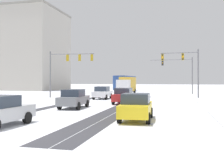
{
  "coord_description": "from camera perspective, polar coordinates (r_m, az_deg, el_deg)",
  "views": [
    {
      "loc": [
        7.12,
        -9.77,
        2.4
      ],
      "look_at": [
        0.0,
        19.53,
        2.8
      ],
      "focal_mm": 41.78,
      "sensor_mm": 36.0,
      "label": 1
    }
  ],
  "objects": [
    {
      "name": "ground_plane",
      "position": [
        12.32,
        -22.48,
        -11.94
      ],
      "size": [
        300.0,
        300.0,
        0.0
      ],
      "primitive_type": "plane",
      "color": "silver"
    },
    {
      "name": "wheel_track_left_lane",
      "position": [
        24.16,
        4.39,
        -6.45
      ],
      "size": [
        0.88,
        30.7,
        0.01
      ],
      "primitive_type": "cube",
      "color": "#38383D",
      "rests_on": "ground"
    },
    {
      "name": "wheel_track_right_lane",
      "position": [
        24.35,
        1.91,
        -6.41
      ],
      "size": [
        1.15,
        30.7,
        0.01
      ],
      "primitive_type": "cube",
      "color": "#38383D",
      "rests_on": "ground"
    },
    {
      "name": "wheel_track_center",
      "position": [
        26.23,
        -11.09,
        -5.99
      ],
      "size": [
        1.03,
        30.7,
        0.01
      ],
      "primitive_type": "cube",
      "color": "#38383D",
      "rests_on": "ground"
    },
    {
      "name": "traffic_signal_far_right",
      "position": [
        47.72,
        14.63,
        1.8
      ],
      "size": [
        7.42,
        0.38,
        6.5
      ],
      "color": "slate",
      "rests_on": "ground"
    },
    {
      "name": "traffic_signal_near_left",
      "position": [
        36.98,
        -9.67,
        2.98
      ],
      "size": [
        6.44,
        0.79,
        6.5
      ],
      "color": "slate",
      "rests_on": "ground"
    },
    {
      "name": "traffic_signal_near_right",
      "position": [
        35.85,
        15.67,
        2.78
      ],
      "size": [
        4.93,
        0.55,
        6.5
      ],
      "color": "slate",
      "rests_on": "ground"
    },
    {
      "name": "car_white_lead",
      "position": [
        33.76,
        -2.11,
        -3.45
      ],
      "size": [
        1.86,
        4.11,
        1.62
      ],
      "color": "silver",
      "rests_on": "ground"
    },
    {
      "name": "car_red_second",
      "position": [
        26.99,
        2.56,
        -4.12
      ],
      "size": [
        1.85,
        4.11,
        1.62
      ],
      "color": "red",
      "rests_on": "ground"
    },
    {
      "name": "car_grey_third",
      "position": [
        22.89,
        -8.37,
        -4.72
      ],
      "size": [
        1.99,
        4.18,
        1.62
      ],
      "color": "slate",
      "rests_on": "ground"
    },
    {
      "name": "car_yellow_cab_fourth",
      "position": [
        15.86,
        5.3,
        -6.49
      ],
      "size": [
        1.95,
        4.16,
        1.62
      ],
      "color": "yellow",
      "rests_on": "ground"
    },
    {
      "name": "bus_oncoming",
      "position": [
        56.73,
        2.94,
        -1.17
      ],
      "size": [
        3.04,
        11.1,
        3.38
      ],
      "color": "#284793",
      "rests_on": "ground"
    },
    {
      "name": "box_truck_delivery",
      "position": [
        47.7,
        3.26,
        -1.68
      ],
      "size": [
        2.45,
        7.45,
        3.02
      ],
      "color": "silver",
      "rests_on": "ground"
    },
    {
      "name": "office_building_far_left_block",
      "position": [
        72.22,
        -18.73,
        5.52
      ],
      "size": [
        19.85,
        16.52,
        20.48
      ],
      "color": "#B2ADA3",
      "rests_on": "ground"
    }
  ]
}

